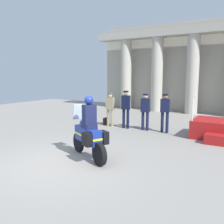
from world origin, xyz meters
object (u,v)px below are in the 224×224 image
object	(u,v)px
motorcycle_with_rider	(89,133)
officer_in_row_0	(110,107)
officer_in_row_1	(126,106)
officer_in_row_2	(145,109)
officer_in_row_3	(165,110)
briefcase_on_ground	(105,121)

from	to	relation	value
motorcycle_with_rider	officer_in_row_0	bearing A→B (deg)	-37.88
officer_in_row_0	motorcycle_with_rider	distance (m)	4.87
officer_in_row_0	officer_in_row_1	distance (m)	0.88
officer_in_row_1	officer_in_row_2	xyz separation A→B (m)	(0.96, 0.06, -0.07)
officer_in_row_1	officer_in_row_3	bearing A→B (deg)	174.84
officer_in_row_3	briefcase_on_ground	xyz separation A→B (m)	(-3.15, 0.17, -0.82)
officer_in_row_1	officer_in_row_3	xyz separation A→B (m)	(1.88, 0.04, -0.05)
officer_in_row_2	briefcase_on_ground	xyz separation A→B (m)	(-2.22, 0.15, -0.80)
officer_in_row_2	motorcycle_with_rider	world-z (taller)	motorcycle_with_rider
motorcycle_with_rider	briefcase_on_ground	distance (m)	5.23
officer_in_row_2	officer_in_row_3	size ratio (longest dim) A/B	0.98
officer_in_row_0	officer_in_row_1	bearing A→B (deg)	171.81
officer_in_row_2	briefcase_on_ground	size ratio (longest dim) A/B	4.61
officer_in_row_0	briefcase_on_ground	size ratio (longest dim) A/B	4.54
motorcycle_with_rider	officer_in_row_2	bearing A→B (deg)	-60.07
officer_in_row_3	motorcycle_with_rider	world-z (taller)	motorcycle_with_rider
officer_in_row_2	officer_in_row_1	bearing A→B (deg)	-3.06
officer_in_row_1	officer_in_row_2	distance (m)	0.96
officer_in_row_3	briefcase_on_ground	bearing A→B (deg)	-9.51
officer_in_row_2	officer_in_row_3	world-z (taller)	officer_in_row_3
officer_in_row_1	motorcycle_with_rider	xyz separation A→B (m)	(1.06, -4.44, -0.25)
motorcycle_with_rider	officer_in_row_3	bearing A→B (deg)	-71.77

